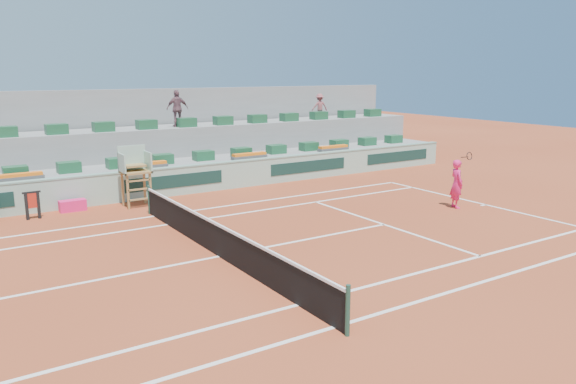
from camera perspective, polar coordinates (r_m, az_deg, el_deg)
name	(u,v)px	position (r m, az deg, el deg)	size (l,w,h in m)	color
ground	(219,257)	(16.53, -7.02, -6.53)	(90.00, 90.00, 0.00)	#94381C
seating_tier_lower	(113,178)	(26.17, -17.36, 1.33)	(36.00, 4.00, 1.20)	gray
seating_tier_upper	(102,158)	(27.58, -18.36, 3.28)	(36.00, 2.40, 2.60)	gray
stadium_back_wall	(92,136)	(29.01, -19.29, 5.42)	(36.00, 0.40, 4.40)	gray
player_bag	(73,206)	(23.11, -21.04, -1.29)	(0.97, 0.43, 0.43)	#FF2170
spectator_mid	(177,108)	(28.08, -11.17, 8.32)	(1.05, 0.44, 1.79)	#724C55
spectator_right	(320,106)	(32.36, 3.23, 8.69)	(0.92, 0.53, 1.42)	#954A4F
court_lines	(219,256)	(16.53, -7.02, -6.51)	(23.89, 11.09, 0.01)	white
tennis_net	(219,239)	(16.37, -7.07, -4.78)	(0.10, 11.97, 1.10)	black
advertising_hoarding	(129,186)	(24.08, -15.89, 0.60)	(36.00, 0.34, 1.26)	#97BEA9
umpire_chair	(134,168)	(22.97, -15.33, 2.40)	(1.10, 0.90, 2.40)	olive
seat_row_lower	(118,163)	(25.17, -16.92, 2.84)	(32.90, 0.60, 0.44)	#1B5330
seat_row_upper	(103,127)	(26.82, -18.24, 6.33)	(32.90, 0.60, 0.44)	#1B5330
flower_planters	(86,171)	(24.06, -19.80, 2.03)	(26.80, 0.36, 0.28)	#4F4F4F
towel_rack	(32,203)	(22.31, -24.54, -1.02)	(0.62, 0.10, 1.03)	black
tennis_player	(457,184)	(22.94, 16.76, 0.82)	(0.68, 0.97, 2.28)	#FF2170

